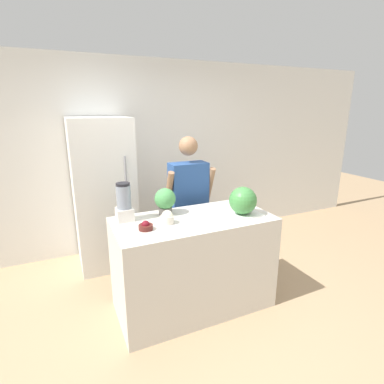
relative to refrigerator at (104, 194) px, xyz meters
name	(u,v)px	position (x,y,z in m)	size (l,w,h in m)	color
ground_plane	(210,327)	(0.64, -1.66, -0.93)	(14.00, 14.00, 0.00)	tan
wall_back	(144,156)	(0.64, 0.40, 0.37)	(8.00, 0.06, 2.60)	white
counter_island	(194,263)	(0.64, -1.29, -0.45)	(1.51, 0.73, 0.95)	beige
refrigerator	(104,194)	(0.00, 0.00, 0.00)	(0.70, 0.73, 1.85)	white
person	(189,206)	(0.87, -0.64, -0.08)	(0.57, 0.26, 1.66)	#333338
cutting_board	(240,214)	(1.09, -1.40, 0.03)	(0.39, 0.27, 0.01)	white
watermelon	(243,201)	(1.11, -1.41, 0.17)	(0.27, 0.27, 0.27)	#3D7F3D
bowl_cherries	(146,226)	(0.15, -1.37, 0.05)	(0.12, 0.12, 0.08)	#511E19
bowl_cream	(167,218)	(0.37, -1.31, 0.08)	(0.12, 0.12, 0.12)	beige
blender	(124,203)	(0.03, -1.08, 0.19)	(0.15, 0.15, 0.36)	silver
potted_plant	(165,200)	(0.44, -1.07, 0.16)	(0.21, 0.21, 0.26)	#514C47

